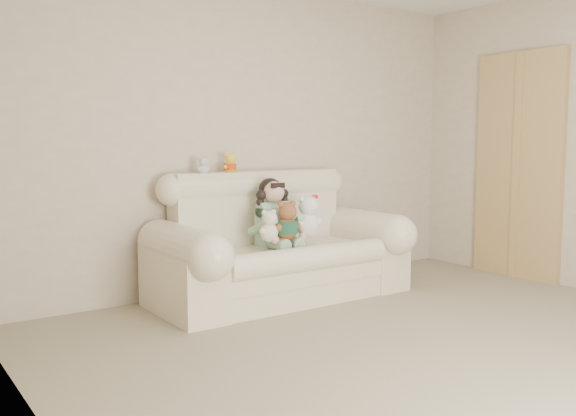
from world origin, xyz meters
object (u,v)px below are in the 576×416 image
(seated_child, at_px, (273,212))
(brown_teddy, at_px, (287,217))
(white_cat, at_px, (308,212))
(sofa, at_px, (281,236))
(cream_teddy, at_px, (269,223))

(seated_child, bearing_deg, brown_teddy, -91.03)
(seated_child, distance_m, brown_teddy, 0.21)
(white_cat, bearing_deg, seated_child, 125.92)
(sofa, bearing_deg, seated_child, 106.34)
(white_cat, height_order, cream_teddy, white_cat)
(white_cat, distance_m, cream_teddy, 0.39)
(white_cat, xyz_separation_m, cream_teddy, (-0.39, -0.02, -0.06))
(cream_teddy, bearing_deg, white_cat, 13.93)
(sofa, height_order, brown_teddy, sofa)
(seated_child, height_order, cream_teddy, seated_child)
(sofa, bearing_deg, brown_teddy, -104.44)
(white_cat, bearing_deg, brown_teddy, 173.19)
(sofa, height_order, seated_child, sofa)
(brown_teddy, xyz_separation_m, white_cat, (0.23, 0.03, 0.02))
(sofa, distance_m, white_cat, 0.29)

